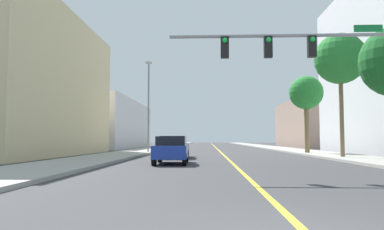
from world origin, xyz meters
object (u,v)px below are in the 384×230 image
object	(u,v)px
street_lamp	(149,102)
car_white	(174,144)
palm_mid	(340,59)
car_black	(174,147)
traffic_signal_mast	(330,60)
palm_far	(306,94)
car_blue	(171,150)

from	to	relation	value
street_lamp	car_white	size ratio (longest dim) A/B	1.98
palm_mid	car_black	xyz separation A→B (m)	(-11.50, 0.68, -5.99)
traffic_signal_mast	car_black	world-z (taller)	traffic_signal_mast
street_lamp	palm_far	world-z (taller)	street_lamp
traffic_signal_mast	car_blue	distance (m)	9.36
car_black	car_blue	bearing A→B (deg)	-85.78
palm_mid	car_black	bearing A→B (deg)	176.59
traffic_signal_mast	street_lamp	xyz separation A→B (m)	(-10.32, 20.22, 0.48)
traffic_signal_mast	palm_mid	distance (m)	12.06
palm_mid	car_blue	bearing A→B (deg)	-153.31
car_black	traffic_signal_mast	bearing A→B (deg)	-58.35
palm_mid	car_blue	distance (m)	13.77
car_black	palm_mid	bearing A→B (deg)	-3.23
traffic_signal_mast	palm_mid	world-z (taller)	palm_mid
street_lamp	palm_far	size ratio (longest dim) A/B	1.26
street_lamp	car_black	xyz separation A→B (m)	(3.18, -8.55, -4.07)
traffic_signal_mast	car_blue	bearing A→B (deg)	141.00
palm_far	palm_mid	bearing A→B (deg)	-87.68
street_lamp	car_black	distance (m)	9.99
car_black	car_white	distance (m)	14.93
palm_far	car_black	distance (m)	13.94
traffic_signal_mast	palm_far	distance (m)	19.08
palm_far	car_blue	world-z (taller)	palm_far
traffic_signal_mast	car_white	xyz separation A→B (m)	(-8.42, 26.54, -3.63)
palm_far	car_white	distance (m)	15.47
car_black	car_white	bearing A→B (deg)	95.07
palm_mid	car_black	distance (m)	12.98
traffic_signal_mast	car_black	xyz separation A→B (m)	(-7.14, 11.67, -3.59)
traffic_signal_mast	street_lamp	distance (m)	22.70
traffic_signal_mast	car_black	size ratio (longest dim) A/B	2.19
car_blue	street_lamp	bearing A→B (deg)	102.50
palm_far	car_black	bearing A→B (deg)	-148.17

